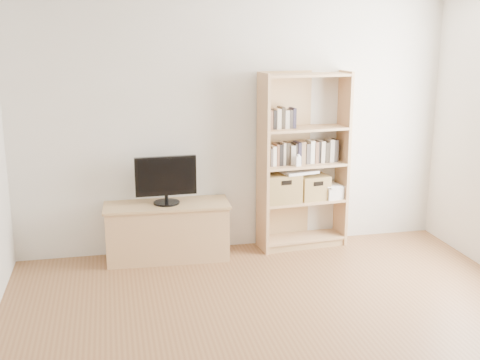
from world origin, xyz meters
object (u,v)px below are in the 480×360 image
object	(u,v)px
basket_right	(313,187)
bookshelf	(303,161)
basket_left	(281,188)
tv_stand	(168,232)
baby_monitor	(298,161)
television	(166,180)
laptop	(298,171)

from	to	relation	value
basket_right	bookshelf	bearing A→B (deg)	174.79
bookshelf	basket_left	distance (m)	0.36
basket_right	tv_stand	bearing A→B (deg)	174.54
baby_monitor	basket_left	world-z (taller)	baby_monitor
tv_stand	television	xyz separation A→B (m)	(0.00, 0.00, 0.54)
bookshelf	laptop	bearing A→B (deg)	-166.19
television	basket_right	xyz separation A→B (m)	(1.55, 0.07, -0.17)
basket_right	laptop	size ratio (longest dim) A/B	0.85
television	basket_left	distance (m)	1.20
television	basket_left	world-z (taller)	television
television	baby_monitor	xyz separation A→B (m)	(1.34, -0.05, 0.14)
television	basket_right	distance (m)	1.56
bookshelf	baby_monitor	size ratio (longest dim) A/B	18.17
tv_stand	laptop	bearing A→B (deg)	4.28
bookshelf	television	world-z (taller)	bookshelf
baby_monitor	television	bearing A→B (deg)	168.38
basket_left	tv_stand	bearing A→B (deg)	175.93
basket_left	laptop	distance (m)	0.25
tv_stand	basket_right	xyz separation A→B (m)	(1.55, 0.07, 0.36)
bookshelf	laptop	xyz separation A→B (m)	(-0.06, -0.02, -0.10)
television	basket_right	bearing A→B (deg)	0.62
baby_monitor	basket_right	size ratio (longest dim) A/B	0.33
tv_stand	basket_right	bearing A→B (deg)	5.04
bookshelf	baby_monitor	bearing A→B (deg)	-135.00
laptop	basket_right	bearing A→B (deg)	-4.47
tv_stand	basket_left	size ratio (longest dim) A/B	3.31
baby_monitor	laptop	world-z (taller)	baby_monitor
basket_right	basket_left	bearing A→B (deg)	177.39
bookshelf	television	xyz separation A→B (m)	(-1.44, -0.06, -0.11)
television	baby_monitor	distance (m)	1.35
television	basket_left	size ratio (longest dim) A/B	1.67
baby_monitor	basket_left	distance (m)	0.34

